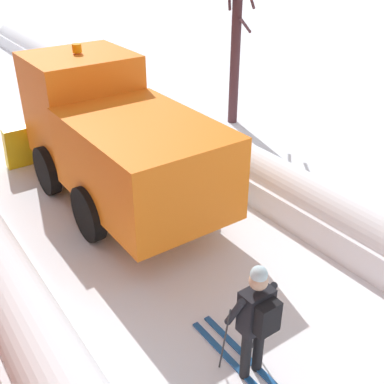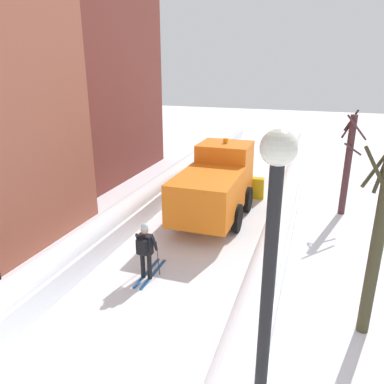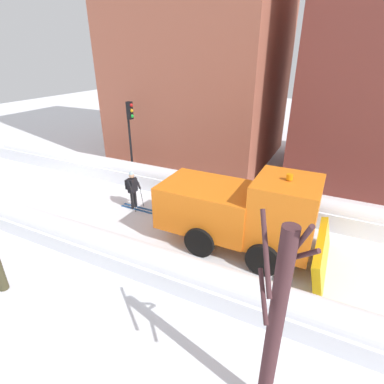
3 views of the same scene
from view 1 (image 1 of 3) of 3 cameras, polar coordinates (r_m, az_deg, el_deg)
The scene contains 5 objects.
ground_plane at distance 10.59m, azimuth -9.72°, elevation -0.92°, with size 80.00×80.00×0.00m, color white.
snowbank_right at distance 11.72m, azimuth 2.78°, elevation 5.06°, with size 1.10×36.00×1.02m.
plow_truck at distance 10.03m, azimuth -9.64°, elevation 6.73°, with size 3.20×5.98×3.12m.
skier at distance 6.18m, azimuth 7.70°, elevation -14.90°, with size 0.62×1.80×1.81m.
bare_tree_mid at distance 14.15m, azimuth 5.31°, elevation 16.94°, with size 0.98×0.99×4.43m.
Camera 1 is at (-3.71, 1.62, 5.31)m, focal length 44.01 mm.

